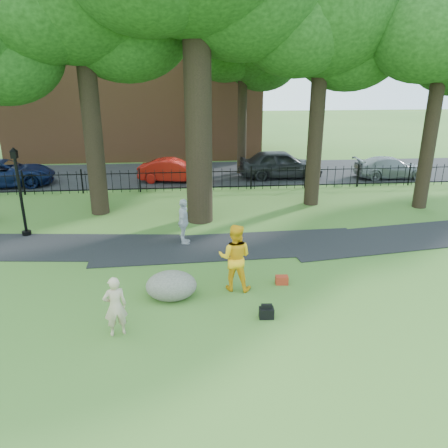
{
  "coord_description": "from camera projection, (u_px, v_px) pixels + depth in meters",
  "views": [
    {
      "loc": [
        -0.65,
        -10.98,
        6.19
      ],
      "look_at": [
        0.57,
        2.0,
        1.57
      ],
      "focal_mm": 35.0,
      "sensor_mm": 36.0,
      "label": 1
    }
  ],
  "objects": [
    {
      "name": "red_sedan",
      "position": [
        174.0,
        171.0,
        25.36
      ],
      "size": [
        4.18,
        2.03,
        1.32
      ],
      "primitive_type": "imported",
      "rotation": [
        0.0,
        0.0,
        1.41
      ],
      "color": "#A5130C",
      "rests_on": "ground"
    },
    {
      "name": "man",
      "position": [
        235.0,
        257.0,
        12.75
      ],
      "size": [
        1.15,
        1.0,
        2.03
      ],
      "primitive_type": "imported",
      "rotation": [
        0.0,
        0.0,
        2.88
      ],
      "color": "#FFB115",
      "rests_on": "ground"
    },
    {
      "name": "footpath",
      "position": [
        231.0,
        247.0,
        16.18
      ],
      "size": [
        36.07,
        3.85,
        0.03
      ],
      "primitive_type": "cube",
      "rotation": [
        0.0,
        0.0,
        0.03
      ],
      "color": "black",
      "rests_on": "ground"
    },
    {
      "name": "tree_row",
      "position": [
        208.0,
        18.0,
        17.64
      ],
      "size": [
        26.82,
        7.96,
        12.42
      ],
      "color": "black",
      "rests_on": "ground"
    },
    {
      "name": "lamppost",
      "position": [
        20.0,
        194.0,
        16.69
      ],
      "size": [
        0.35,
        0.35,
        3.5
      ],
      "rotation": [
        0.0,
        0.0,
        -0.06
      ],
      "color": "black",
      "rests_on": "ground"
    },
    {
      "name": "street",
      "position": [
        194.0,
        174.0,
        27.44
      ],
      "size": [
        80.0,
        7.0,
        0.02
      ],
      "primitive_type": "cube",
      "color": "black",
      "rests_on": "ground"
    },
    {
      "name": "brick_building",
      "position": [
        136.0,
        72.0,
        32.59
      ],
      "size": [
        18.0,
        8.0,
        12.0
      ],
      "primitive_type": "cube",
      "color": "brown",
      "rests_on": "ground"
    },
    {
      "name": "backpack",
      "position": [
        266.0,
        313.0,
        11.49
      ],
      "size": [
        0.4,
        0.26,
        0.29
      ],
      "primitive_type": "cube",
      "rotation": [
        0.0,
        0.0,
        -0.06
      ],
      "color": "black",
      "rests_on": "ground"
    },
    {
      "name": "red_bag",
      "position": [
        282.0,
        280.0,
        13.32
      ],
      "size": [
        0.4,
        0.27,
        0.26
      ],
      "primitive_type": "cube",
      "rotation": [
        0.0,
        0.0,
        -0.08
      ],
      "color": "maroon",
      "rests_on": "ground"
    },
    {
      "name": "boulder",
      "position": [
        171.0,
        284.0,
        12.44
      ],
      "size": [
        1.56,
        1.24,
        0.85
      ],
      "primitive_type": "ellipsoid",
      "rotation": [
        0.0,
        0.0,
        0.1
      ],
      "color": "#5E5A4E",
      "rests_on": "ground"
    },
    {
      "name": "pedestrian",
      "position": [
        184.0,
        222.0,
        16.15
      ],
      "size": [
        0.53,
        1.07,
        1.75
      ],
      "primitive_type": "imported",
      "rotation": [
        0.0,
        0.0,
        1.46
      ],
      "color": "#BBBCC0",
      "rests_on": "ground"
    },
    {
      "name": "ground",
      "position": [
        211.0,
        300.0,
        12.43
      ],
      "size": [
        120.0,
        120.0,
        0.0
      ],
      "primitive_type": "plane",
      "color": "#3C6B25",
      "rests_on": "ground"
    },
    {
      "name": "navy_van",
      "position": [
        4.0,
        173.0,
        24.39
      ],
      "size": [
        5.59,
        3.13,
        1.47
      ],
      "primitive_type": "imported",
      "rotation": [
        0.0,
        0.0,
        1.7
      ],
      "color": "#0C173C",
      "rests_on": "ground"
    },
    {
      "name": "grey_car",
      "position": [
        281.0,
        164.0,
        26.24
      ],
      "size": [
        4.98,
        2.02,
        1.69
      ],
      "primitive_type": "imported",
      "rotation": [
        0.0,
        0.0,
        1.57
      ],
      "color": "black",
      "rests_on": "ground"
    },
    {
      "name": "iron_fence",
      "position": [
        196.0,
        180.0,
        23.49
      ],
      "size": [
        44.0,
        0.04,
        1.2
      ],
      "color": "black",
      "rests_on": "ground"
    },
    {
      "name": "woman",
      "position": [
        115.0,
        306.0,
        10.57
      ],
      "size": [
        0.65,
        0.52,
        1.56
      ],
      "primitive_type": "imported",
      "rotation": [
        0.0,
        0.0,
        3.43
      ],
      "color": "#C8AC89",
      "rests_on": "ground"
    },
    {
      "name": "silver_car",
      "position": [
        390.0,
        168.0,
        26.27
      ],
      "size": [
        4.37,
        1.8,
        1.26
      ],
      "primitive_type": "imported",
      "rotation": [
        0.0,
        0.0,
        1.56
      ],
      "color": "gray",
      "rests_on": "ground"
    }
  ]
}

